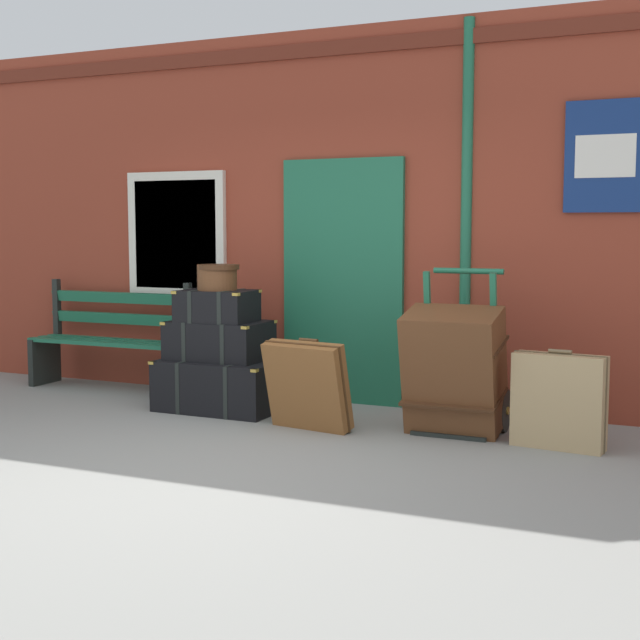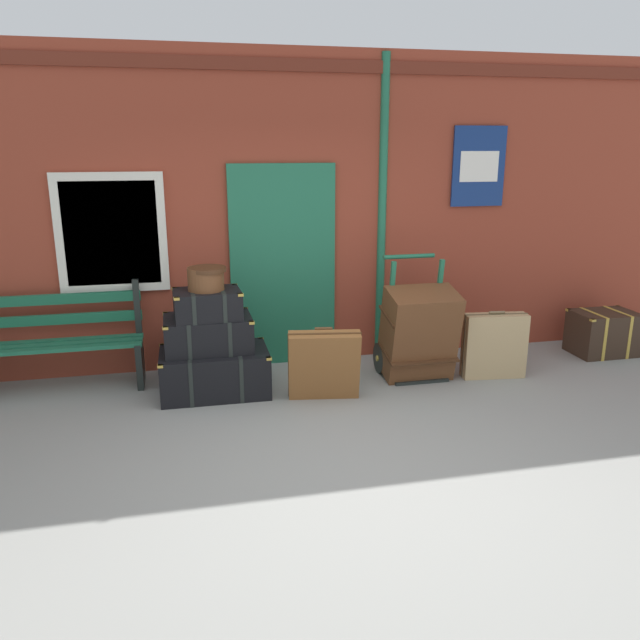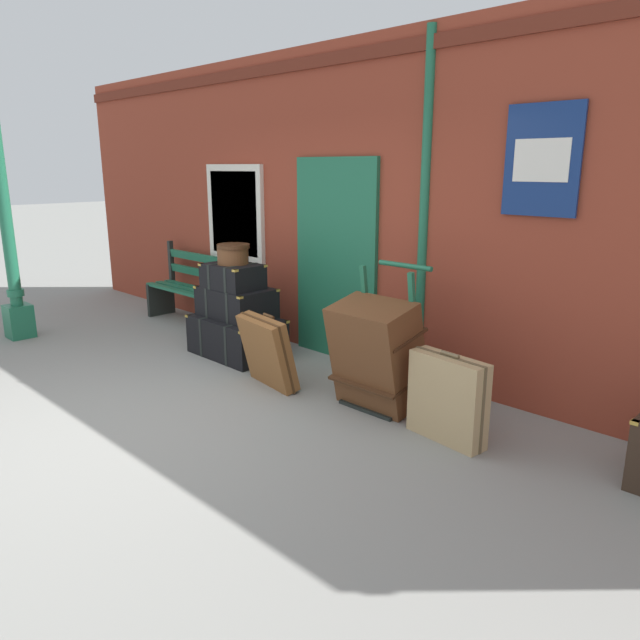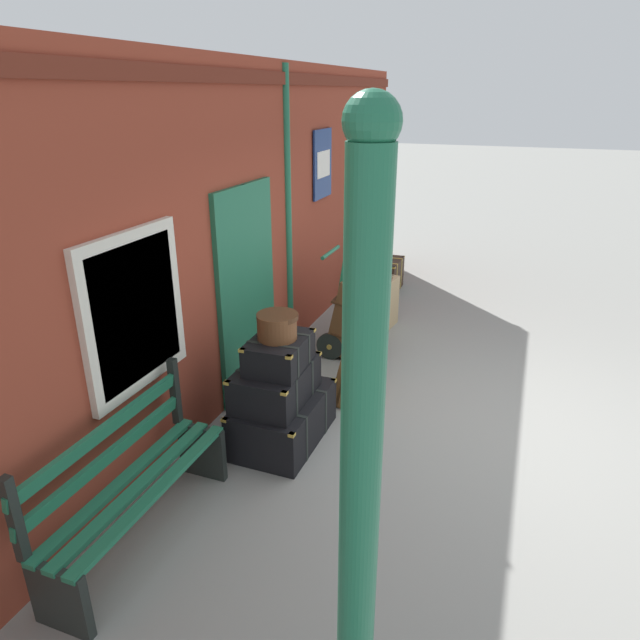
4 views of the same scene
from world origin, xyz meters
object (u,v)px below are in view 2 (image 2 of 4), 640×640
(steamer_trunk_base, at_px, (215,372))
(suitcase_cream, at_px, (324,365))
(round_hatbox, at_px, (206,277))
(large_brown_trunk, at_px, (419,333))
(steamer_trunk_top, at_px, (207,304))
(suitcase_umber, at_px, (494,346))
(steamer_trunk_middle, at_px, (208,333))
(porters_trolley, at_px, (412,348))
(platform_bench, at_px, (56,344))
(corner_trunk, at_px, (603,333))

(steamer_trunk_base, relative_size, suitcase_cream, 1.47)
(steamer_trunk_base, xyz_separation_m, suitcase_cream, (0.97, -0.39, 0.13))
(round_hatbox, height_order, suitcase_cream, round_hatbox)
(large_brown_trunk, bearing_deg, steamer_trunk_top, 177.78)
(steamer_trunk_top, height_order, suitcase_umber, steamer_trunk_top)
(steamer_trunk_middle, distance_m, suitcase_cream, 1.13)
(steamer_trunk_base, relative_size, suitcase_umber, 1.47)
(steamer_trunk_middle, distance_m, porters_trolley, 2.07)
(porters_trolley, bearing_deg, steamer_trunk_top, -177.43)
(platform_bench, xyz_separation_m, large_brown_trunk, (3.47, -0.53, 0.03))
(steamer_trunk_top, relative_size, large_brown_trunk, 0.66)
(porters_trolley, xyz_separation_m, corner_trunk, (2.32, 0.12, -0.03))
(round_hatbox, relative_size, suitcase_umber, 0.51)
(steamer_trunk_middle, distance_m, corner_trunk, 4.39)
(steamer_trunk_base, relative_size, large_brown_trunk, 1.07)
(platform_bench, distance_m, steamer_trunk_base, 1.55)
(platform_bench, bearing_deg, steamer_trunk_middle, -16.22)
(steamer_trunk_middle, distance_m, round_hatbox, 0.54)
(suitcase_umber, bearing_deg, porters_trolley, 160.20)
(round_hatbox, relative_size, large_brown_trunk, 0.37)
(suitcase_umber, bearing_deg, corner_trunk, 14.41)
(platform_bench, height_order, suitcase_cream, platform_bench)
(platform_bench, xyz_separation_m, suitcase_cream, (2.43, -0.85, -0.11))
(suitcase_umber, bearing_deg, platform_bench, 171.45)
(steamer_trunk_middle, height_order, round_hatbox, round_hatbox)
(large_brown_trunk, bearing_deg, platform_bench, 171.30)
(large_brown_trunk, xyz_separation_m, suitcase_umber, (0.77, -0.11, -0.15))
(platform_bench, xyz_separation_m, steamer_trunk_top, (1.42, -0.45, 0.43))
(large_brown_trunk, xyz_separation_m, suitcase_cream, (-1.04, -0.32, -0.14))
(steamer_trunk_base, xyz_separation_m, porters_trolley, (2.01, 0.10, 0.06))
(steamer_trunk_middle, height_order, large_brown_trunk, large_brown_trunk)
(platform_bench, xyz_separation_m, steamer_trunk_middle, (1.42, -0.41, 0.14))
(steamer_trunk_base, height_order, corner_trunk, corner_trunk)
(round_hatbox, height_order, large_brown_trunk, round_hatbox)
(platform_bench, bearing_deg, suitcase_cream, -19.25)
(round_hatbox, bearing_deg, porters_trolley, 2.26)
(steamer_trunk_top, relative_size, round_hatbox, 1.79)
(steamer_trunk_base, height_order, steamer_trunk_top, steamer_trunk_top)
(platform_bench, relative_size, steamer_trunk_middle, 1.96)
(suitcase_umber, height_order, suitcase_cream, suitcase_cream)
(round_hatbox, distance_m, porters_trolley, 2.22)
(platform_bench, height_order, porters_trolley, porters_trolley)
(suitcase_umber, xyz_separation_m, suitcase_cream, (-1.81, -0.21, 0.01))
(suitcase_cream, bearing_deg, steamer_trunk_base, 157.92)
(steamer_trunk_top, relative_size, suitcase_umber, 0.91)
(round_hatbox, xyz_separation_m, suitcase_umber, (2.82, -0.20, -0.79))
(platform_bench, xyz_separation_m, round_hatbox, (1.42, -0.44, 0.68))
(steamer_trunk_top, height_order, suitcase_cream, steamer_trunk_top)
(suitcase_cream, bearing_deg, large_brown_trunk, 17.04)
(steamer_trunk_middle, bearing_deg, large_brown_trunk, -3.30)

